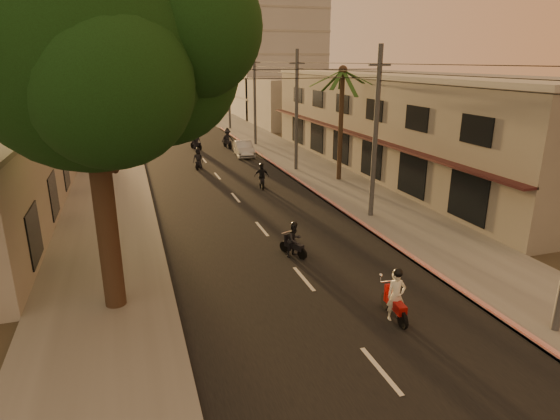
% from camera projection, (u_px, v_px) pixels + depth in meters
% --- Properties ---
extents(ground, '(160.00, 160.00, 0.00)m').
position_uv_depth(ground, '(324.00, 303.00, 16.60)').
color(ground, '#383023').
rests_on(ground, ground).
extents(road, '(10.00, 140.00, 0.02)m').
position_uv_depth(road, '(217.00, 176.00, 34.69)').
color(road, black).
rests_on(road, ground).
extents(sidewalk_right, '(5.00, 140.00, 0.12)m').
position_uv_depth(sidewalk_right, '(311.00, 168.00, 36.89)').
color(sidewalk_right, slate).
rests_on(sidewalk_right, ground).
extents(sidewalk_left, '(5.00, 140.00, 0.12)m').
position_uv_depth(sidewalk_left, '(111.00, 183.00, 32.46)').
color(sidewalk_left, slate).
rests_on(sidewalk_left, ground).
extents(curb_stripe, '(0.20, 60.00, 0.20)m').
position_uv_depth(curb_stripe, '(306.00, 186.00, 31.65)').
color(curb_stripe, red).
rests_on(curb_stripe, ground).
extents(shophouse_row, '(8.80, 34.20, 7.30)m').
position_uv_depth(shophouse_row, '(400.00, 122.00, 35.89)').
color(shophouse_row, gray).
rests_on(shophouse_row, ground).
extents(distant_tower, '(12.10, 12.10, 28.00)m').
position_uv_depth(distant_tower, '(276.00, 18.00, 67.72)').
color(distant_tower, '#B7B5B2').
rests_on(distant_tower, ground).
extents(broadleaf_tree, '(9.60, 8.70, 12.10)m').
position_uv_depth(broadleaf_tree, '(100.00, 51.00, 13.99)').
color(broadleaf_tree, black).
rests_on(broadleaf_tree, ground).
extents(palm_tree, '(5.00, 5.00, 8.20)m').
position_uv_depth(palm_tree, '(343.00, 77.00, 31.25)').
color(palm_tree, black).
rests_on(palm_tree, ground).
extents(utility_poles, '(1.20, 48.26, 9.00)m').
position_uv_depth(utility_poles, '(297.00, 84.00, 34.53)').
color(utility_poles, '#38383A').
rests_on(utility_poles, ground).
extents(filler_right, '(8.00, 14.00, 6.00)m').
position_uv_depth(filler_right, '(287.00, 102.00, 60.54)').
color(filler_right, '#A9A399').
rests_on(filler_right, ground).
extents(filler_left_near, '(8.00, 14.00, 4.40)m').
position_uv_depth(filler_left_near, '(35.00, 129.00, 42.55)').
color(filler_left_near, '#A9A399').
rests_on(filler_left_near, ground).
extents(filler_left_far, '(8.00, 14.00, 7.00)m').
position_uv_depth(filler_left_far, '(57.00, 100.00, 58.45)').
color(filler_left_far, '#A9A399').
rests_on(filler_left_far, ground).
extents(scooter_red, '(0.77, 1.88, 1.85)m').
position_uv_depth(scooter_red, '(396.00, 297.00, 15.34)').
color(scooter_red, black).
rests_on(scooter_red, ground).
extents(scooter_mid_a, '(1.18, 1.53, 1.61)m').
position_uv_depth(scooter_mid_a, '(294.00, 240.00, 20.36)').
color(scooter_mid_a, black).
rests_on(scooter_mid_a, ground).
extents(scooter_mid_b, '(1.09, 1.75, 1.73)m').
position_uv_depth(scooter_mid_b, '(262.00, 177.00, 31.31)').
color(scooter_mid_b, black).
rests_on(scooter_mid_b, ground).
extents(scooter_far_a, '(1.08, 1.68, 1.70)m').
position_uv_depth(scooter_far_a, '(198.00, 159.00, 36.81)').
color(scooter_far_a, black).
rests_on(scooter_far_a, ground).
extents(scooter_far_b, '(1.43, 2.01, 1.99)m').
position_uv_depth(scooter_far_b, '(228.00, 139.00, 45.41)').
color(scooter_far_b, black).
rests_on(scooter_far_b, ground).
extents(parked_car, '(2.14, 4.35, 1.35)m').
position_uv_depth(parked_car, '(244.00, 149.00, 41.68)').
color(parked_car, '#A2A4AA').
rests_on(parked_car, ground).
extents(scooter_far_c, '(1.27, 1.79, 1.88)m').
position_uv_depth(scooter_far_c, '(196.00, 141.00, 44.77)').
color(scooter_far_c, black).
rests_on(scooter_far_c, ground).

